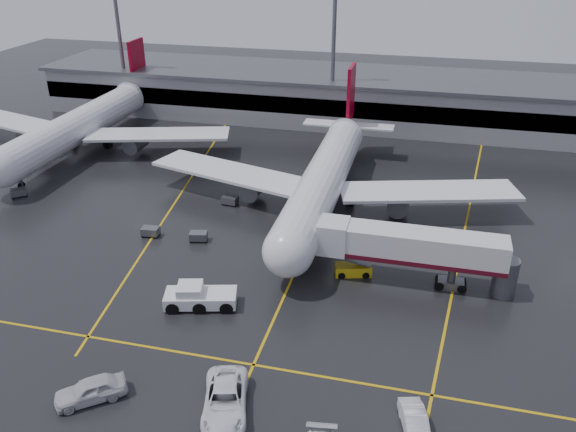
# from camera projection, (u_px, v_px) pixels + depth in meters

# --- Properties ---
(ground) EXTENTS (220.00, 220.00, 0.00)m
(ground) POSITION_uv_depth(u_px,v_px,m) (309.00, 241.00, 68.13)
(ground) COLOR black
(ground) RESTS_ON ground
(apron_line_centre) EXTENTS (0.25, 90.00, 0.02)m
(apron_line_centre) POSITION_uv_depth(u_px,v_px,m) (309.00, 241.00, 68.13)
(apron_line_centre) COLOR gold
(apron_line_centre) RESTS_ON ground
(apron_line_stop) EXTENTS (60.00, 0.25, 0.02)m
(apron_line_stop) POSITION_uv_depth(u_px,v_px,m) (254.00, 365.00, 49.06)
(apron_line_stop) COLOR gold
(apron_line_stop) RESTS_ON ground
(apron_line_left) EXTENTS (9.99, 69.35, 0.02)m
(apron_line_left) POSITION_uv_depth(u_px,v_px,m) (183.00, 190.00, 81.12)
(apron_line_left) COLOR gold
(apron_line_left) RESTS_ON ground
(apron_line_right) EXTENTS (7.57, 69.64, 0.02)m
(apron_line_right) POSITION_uv_depth(u_px,v_px,m) (467.00, 220.00, 72.91)
(apron_line_right) COLOR gold
(apron_line_right) RESTS_ON ground
(terminal) EXTENTS (122.00, 19.00, 8.60)m
(terminal) POSITION_uv_depth(u_px,v_px,m) (364.00, 98.00, 107.74)
(terminal) COLOR gray
(terminal) RESTS_ON ground
(light_mast_left) EXTENTS (3.00, 1.20, 25.45)m
(light_mast_left) POSITION_uv_depth(u_px,v_px,m) (120.00, 36.00, 107.76)
(light_mast_left) COLOR #595B60
(light_mast_left) RESTS_ON ground
(light_mast_mid) EXTENTS (3.00, 1.20, 25.45)m
(light_mast_mid) POSITION_uv_depth(u_px,v_px,m) (334.00, 46.00, 99.12)
(light_mast_mid) COLOR #595B60
(light_mast_mid) RESTS_ON ground
(main_airliner) EXTENTS (48.80, 45.60, 14.10)m
(main_airliner) POSITION_uv_depth(u_px,v_px,m) (325.00, 176.00, 74.65)
(main_airliner) COLOR silver
(main_airliner) RESTS_ON ground
(second_airliner) EXTENTS (48.80, 45.60, 14.10)m
(second_airliner) POSITION_uv_depth(u_px,v_px,m) (83.00, 124.00, 94.13)
(second_airliner) COLOR silver
(second_airliner) RESTS_ON ground
(jet_bridge) EXTENTS (19.90, 3.40, 6.05)m
(jet_bridge) POSITION_uv_depth(u_px,v_px,m) (413.00, 249.00, 58.60)
(jet_bridge) COLOR silver
(jet_bridge) RESTS_ON ground
(pushback_tractor) EXTENTS (7.33, 4.46, 2.45)m
(pushback_tractor) POSITION_uv_depth(u_px,v_px,m) (199.00, 297.00, 56.22)
(pushback_tractor) COLOR silver
(pushback_tractor) RESTS_ON ground
(belt_loader) EXTENTS (4.07, 2.57, 2.40)m
(belt_loader) POSITION_uv_depth(u_px,v_px,m) (353.00, 269.00, 61.43)
(belt_loader) COLOR gold
(belt_loader) RESTS_ON ground
(service_van_a) EXTENTS (5.04, 7.69, 1.96)m
(service_van_a) POSITION_uv_depth(u_px,v_px,m) (225.00, 400.00, 44.12)
(service_van_a) COLOR white
(service_van_a) RESTS_ON ground
(service_van_c) EXTENTS (2.91, 5.04, 1.57)m
(service_van_c) POSITION_uv_depth(u_px,v_px,m) (415.00, 424.00, 42.29)
(service_van_c) COLOR silver
(service_van_c) RESTS_ON ground
(service_van_d) EXTENTS (5.64, 5.06, 1.85)m
(service_van_d) POSITION_uv_depth(u_px,v_px,m) (90.00, 390.00, 45.14)
(service_van_d) COLOR silver
(service_van_d) RESTS_ON ground
(baggage_cart_a) EXTENTS (2.24, 1.70, 1.12)m
(baggage_cart_a) POSITION_uv_depth(u_px,v_px,m) (198.00, 236.00, 67.91)
(baggage_cart_a) COLOR #595B60
(baggage_cart_a) RESTS_ON ground
(baggage_cart_b) EXTENTS (2.09, 1.44, 1.12)m
(baggage_cart_b) POSITION_uv_depth(u_px,v_px,m) (150.00, 231.00, 68.98)
(baggage_cart_b) COLOR #595B60
(baggage_cart_b) RESTS_ON ground
(baggage_cart_c) EXTENTS (2.11, 1.48, 1.12)m
(baggage_cart_c) POSITION_uv_depth(u_px,v_px,m) (230.00, 200.00, 76.70)
(baggage_cart_c) COLOR #595B60
(baggage_cart_c) RESTS_ON ground
(baggage_cart_d) EXTENTS (2.13, 1.51, 1.12)m
(baggage_cart_d) POSITION_uv_depth(u_px,v_px,m) (22.00, 166.00, 87.58)
(baggage_cart_d) COLOR #595B60
(baggage_cart_d) RESTS_ON ground
(baggage_cart_e) EXTENTS (2.37, 2.28, 1.12)m
(baggage_cart_e) POSITION_uv_depth(u_px,v_px,m) (19.00, 192.00, 78.94)
(baggage_cart_e) COLOR #595B60
(baggage_cart_e) RESTS_ON ground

